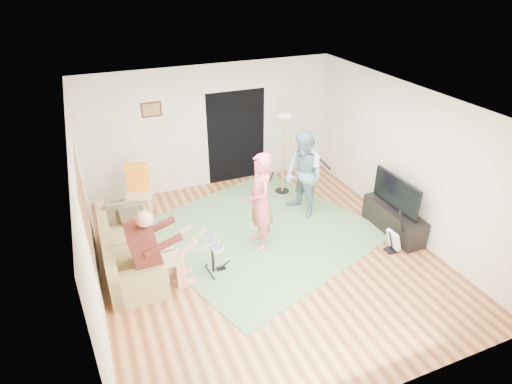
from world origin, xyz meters
TOP-DOWN VIEW (x-y plane):
  - floor at (0.00, 0.00)m, footprint 6.00×6.00m
  - walls at (0.00, 0.00)m, footprint 5.50×6.00m
  - ceiling at (0.00, 0.00)m, footprint 6.00×6.00m
  - window_blinds at (-2.74, 0.20)m, footprint 0.00×2.05m
  - doorway at (0.55, 2.99)m, footprint 2.10×0.00m
  - picture_frame at (-1.25, 2.99)m, footprint 0.42×0.03m
  - area_rug at (0.16, 0.72)m, footprint 4.69×4.60m
  - sofa at (-2.29, 0.57)m, footprint 0.85×2.05m
  - drummer at (-1.87, -0.08)m, footprint 0.90×0.51m
  - drum_kit at (-1.00, -0.08)m, footprint 0.36×0.64m
  - singer at (0.02, 0.35)m, footprint 0.48×0.69m
  - microphone at (0.22, 0.35)m, footprint 0.06×0.06m
  - guitarist at (1.22, 1.02)m, footprint 0.85×0.98m
  - guitar_held at (1.42, 1.02)m, footprint 0.17×0.61m
  - guitar_spare at (2.11, -0.74)m, footprint 0.30×0.27m
  - torchiere_lamp at (1.25, 2.00)m, footprint 0.32×0.32m
  - dining_chair at (-1.81, 2.17)m, footprint 0.55×0.58m
  - tv_cabinet at (2.50, -0.22)m, footprint 0.40×1.40m
  - television at (2.45, -0.22)m, footprint 0.06×1.17m

SIDE VIEW (x-z plane):
  - floor at x=0.00m, z-range 0.00..0.00m
  - area_rug at x=0.16m, z-range 0.00..0.02m
  - guitar_spare at x=2.11m, z-range -0.18..0.65m
  - tv_cabinet at x=2.50m, z-range 0.00..0.50m
  - sofa at x=-2.29m, z-range -0.14..0.69m
  - drum_kit at x=-1.00m, z-range -0.04..0.61m
  - dining_chair at x=-1.81m, z-range -0.16..0.93m
  - drummer at x=-1.87m, z-range -0.15..1.24m
  - television at x=2.45m, z-range 0.55..1.15m
  - guitarist at x=1.22m, z-range 0.00..1.75m
  - singer at x=0.02m, z-range 0.00..1.78m
  - doorway at x=0.55m, z-range 0.00..2.10m
  - guitar_held at x=1.42m, z-range 1.06..1.32m
  - torchiere_lamp at x=1.25m, z-range 0.33..2.09m
  - microphone at x=0.22m, z-range 1.21..1.45m
  - walls at x=0.00m, z-range 0.00..2.70m
  - window_blinds at x=-2.74m, z-range 0.53..2.58m
  - picture_frame at x=-1.25m, z-range 1.74..2.06m
  - ceiling at x=0.00m, z-range 2.70..2.70m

